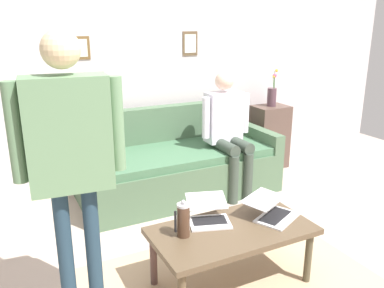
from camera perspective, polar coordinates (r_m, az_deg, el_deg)
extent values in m
plane|color=#BEA899|center=(3.08, 8.14, -18.36)|extent=(7.68, 7.68, 0.00)
cube|color=silver|center=(4.50, -7.54, 11.57)|extent=(7.04, 0.10, 2.70)
cube|color=brown|center=(4.67, -0.29, 14.03)|extent=(0.18, 0.02, 0.27)
cube|color=silver|center=(4.66, -0.24, 14.02)|extent=(0.14, 0.00, 0.20)
cube|color=brown|center=(4.26, -15.77, 12.94)|extent=(0.22, 0.02, 0.23)
cube|color=silver|center=(4.25, -15.75, 12.93)|extent=(0.17, 0.00, 0.17)
cube|color=#4B674B|center=(4.27, -1.86, -4.39)|extent=(2.04, 0.90, 0.42)
cube|color=#426B4B|center=(4.17, -1.78, -1.28)|extent=(1.80, 0.82, 0.08)
cube|color=#4B674B|center=(4.46, -3.97, 2.48)|extent=(2.04, 0.14, 0.46)
cube|color=#4B674B|center=(4.63, 8.95, 1.21)|extent=(0.12, 0.90, 0.20)
cube|color=#4B674B|center=(3.88, -14.91, -2.35)|extent=(0.12, 0.90, 0.20)
cube|color=brown|center=(2.81, 5.71, -12.14)|extent=(1.10, 0.58, 0.04)
cylinder|color=#4C4532|center=(3.03, 16.12, -15.12)|extent=(0.05, 0.05, 0.39)
cylinder|color=#4E4332|center=(3.32, 10.73, -11.62)|extent=(0.05, 0.05, 0.39)
cylinder|color=brown|center=(2.90, -5.46, -15.99)|extent=(0.05, 0.05, 0.39)
cube|color=silver|center=(2.97, 11.97, -10.13)|extent=(0.39, 0.34, 0.01)
cube|color=black|center=(2.97, 11.67, -9.92)|extent=(0.30, 0.24, 0.00)
cube|color=silver|center=(2.97, 10.05, -7.69)|extent=(0.38, 0.33, 0.02)
cube|color=#2F1D20|center=(2.97, 10.10, -7.71)|extent=(0.34, 0.29, 0.02)
cube|color=silver|center=(2.84, 2.52, -11.04)|extent=(0.33, 0.29, 0.01)
cube|color=black|center=(2.86, 2.46, -10.75)|extent=(0.26, 0.19, 0.00)
cube|color=silver|center=(2.91, 2.04, -8.02)|extent=(0.33, 0.28, 0.05)
cube|color=#17302E|center=(2.91, 2.05, -8.05)|extent=(0.30, 0.25, 0.05)
cylinder|color=#4C3323|center=(2.65, -1.22, -10.87)|extent=(0.08, 0.08, 0.21)
cylinder|color=#B7B7BC|center=(2.60, -1.24, -8.65)|extent=(0.09, 0.09, 0.02)
sphere|color=#B2B2B7|center=(2.59, -1.24, -8.20)|extent=(0.03, 0.03, 0.03)
cube|color=black|center=(2.62, -2.36, -10.92)|extent=(0.01, 0.01, 0.15)
cube|color=brown|center=(5.10, 10.89, 1.04)|extent=(0.42, 0.32, 0.77)
cylinder|color=#513741|center=(4.99, 11.21, 6.52)|extent=(0.11, 0.11, 0.22)
cylinder|color=#3D7038|center=(4.94, 11.43, 8.53)|extent=(0.02, 0.01, 0.14)
sphere|color=yellow|center=(4.92, 11.52, 9.33)|extent=(0.03, 0.03, 0.03)
cylinder|color=#3D7038|center=(4.95, 11.61, 8.94)|extent=(0.03, 0.03, 0.21)
sphere|color=gold|center=(4.94, 11.89, 10.13)|extent=(0.03, 0.03, 0.03)
cylinder|color=#3D7038|center=(4.95, 11.53, 8.59)|extent=(0.01, 0.01, 0.15)
sphere|color=#CF4570|center=(4.93, 11.62, 9.45)|extent=(0.05, 0.05, 0.05)
cylinder|color=#223949|center=(2.55, -17.39, -15.36)|extent=(0.09, 0.09, 0.88)
cylinder|color=#223949|center=(2.56, -13.73, -14.91)|extent=(0.09, 0.09, 0.88)
cube|color=#62865F|center=(2.25, -17.08, 1.35)|extent=(0.46, 0.24, 0.62)
cylinder|color=#62865F|center=(2.24, -23.77, 1.40)|extent=(0.09, 0.09, 0.53)
cylinder|color=#62865F|center=(2.27, -10.61, 2.79)|extent=(0.09, 0.09, 0.53)
sphere|color=beige|center=(2.18, -18.12, 12.64)|extent=(0.20, 0.20, 0.20)
cylinder|color=#39453A|center=(4.14, 7.89, -4.65)|extent=(0.10, 0.10, 0.50)
cylinder|color=#39453A|center=(4.05, 5.90, -5.07)|extent=(0.10, 0.10, 0.50)
cylinder|color=#39453A|center=(4.18, 6.67, -0.02)|extent=(0.12, 0.40, 0.12)
cylinder|color=#39453A|center=(4.09, 4.68, -0.34)|extent=(0.12, 0.40, 0.12)
cube|color=silver|center=(4.22, 4.48, 3.85)|extent=(0.37, 0.20, 0.52)
cylinder|color=silver|center=(4.30, 7.55, 4.35)|extent=(0.08, 0.08, 0.42)
cylinder|color=silver|center=(4.05, 1.98, 3.72)|extent=(0.08, 0.08, 0.42)
sphere|color=beige|center=(4.15, 4.61, 8.90)|extent=(0.19, 0.19, 0.19)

